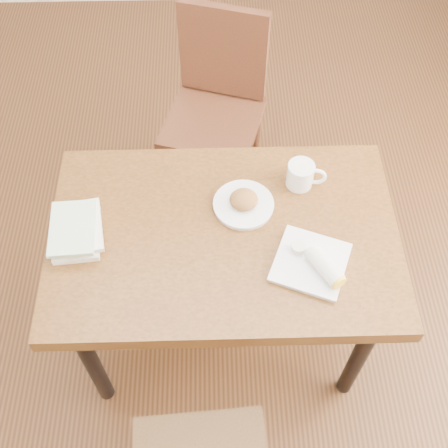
{
  "coord_description": "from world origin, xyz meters",
  "views": [
    {
      "loc": [
        -0.03,
        -1.07,
        2.33
      ],
      "look_at": [
        0.0,
        0.0,
        0.8
      ],
      "focal_mm": 45.0,
      "sensor_mm": 36.0,
      "label": 1
    }
  ],
  "objects_px": {
    "plate_scone": "(244,203)",
    "book_stack": "(77,230)",
    "table": "(224,246)",
    "coffee_mug": "(302,175)",
    "plate_burrito": "(315,263)",
    "chair_far": "(217,99)"
  },
  "relations": [
    {
      "from": "coffee_mug",
      "to": "plate_burrito",
      "type": "xyz_separation_m",
      "value": [
        0.01,
        -0.35,
        -0.03
      ]
    },
    {
      "from": "plate_scone",
      "to": "plate_burrito",
      "type": "xyz_separation_m",
      "value": [
        0.22,
        -0.25,
        0.0
      ]
    },
    {
      "from": "coffee_mug",
      "to": "plate_burrito",
      "type": "bearing_deg",
      "value": -88.55
    },
    {
      "from": "plate_scone",
      "to": "book_stack",
      "type": "xyz_separation_m",
      "value": [
        -0.57,
        -0.11,
        0.01
      ]
    },
    {
      "from": "chair_far",
      "to": "plate_burrito",
      "type": "height_order",
      "value": "chair_far"
    },
    {
      "from": "coffee_mug",
      "to": "book_stack",
      "type": "xyz_separation_m",
      "value": [
        -0.77,
        -0.2,
        -0.02
      ]
    },
    {
      "from": "table",
      "to": "plate_scone",
      "type": "relative_size",
      "value": 5.57
    },
    {
      "from": "plate_burrito",
      "to": "book_stack",
      "type": "relative_size",
      "value": 1.2
    },
    {
      "from": "plate_scone",
      "to": "coffee_mug",
      "type": "relative_size",
      "value": 1.51
    },
    {
      "from": "plate_burrito",
      "to": "table",
      "type": "bearing_deg",
      "value": 153.52
    },
    {
      "from": "table",
      "to": "plate_burrito",
      "type": "distance_m",
      "value": 0.34
    },
    {
      "from": "table",
      "to": "book_stack",
      "type": "xyz_separation_m",
      "value": [
        -0.49,
        0.0,
        0.12
      ]
    },
    {
      "from": "plate_burrito",
      "to": "book_stack",
      "type": "height_order",
      "value": "plate_burrito"
    },
    {
      "from": "table",
      "to": "coffee_mug",
      "type": "bearing_deg",
      "value": 36.33
    },
    {
      "from": "plate_burrito",
      "to": "plate_scone",
      "type": "bearing_deg",
      "value": 130.88
    },
    {
      "from": "table",
      "to": "coffee_mug",
      "type": "relative_size",
      "value": 8.4
    },
    {
      "from": "table",
      "to": "coffee_mug",
      "type": "xyz_separation_m",
      "value": [
        0.28,
        0.21,
        0.14
      ]
    },
    {
      "from": "chair_far",
      "to": "plate_scone",
      "type": "bearing_deg",
      "value": -84.09
    },
    {
      "from": "table",
      "to": "book_stack",
      "type": "height_order",
      "value": "book_stack"
    },
    {
      "from": "chair_far",
      "to": "plate_burrito",
      "type": "xyz_separation_m",
      "value": [
        0.3,
        -1.02,
        0.22
      ]
    },
    {
      "from": "chair_far",
      "to": "plate_scone",
      "type": "xyz_separation_m",
      "value": [
        0.08,
        -0.77,
        0.22
      ]
    },
    {
      "from": "table",
      "to": "plate_burrito",
      "type": "height_order",
      "value": "plate_burrito"
    }
  ]
}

